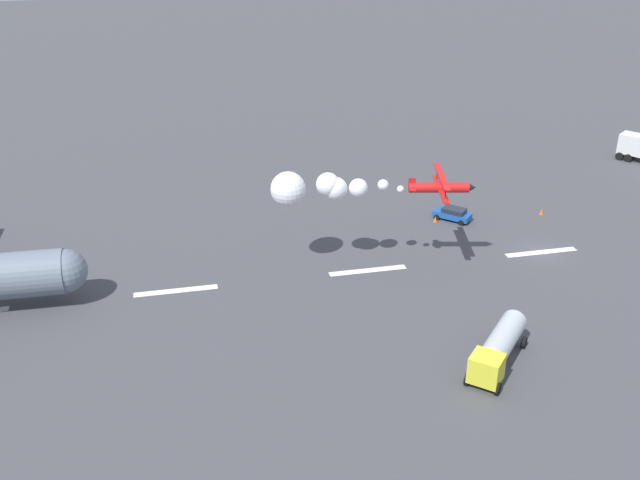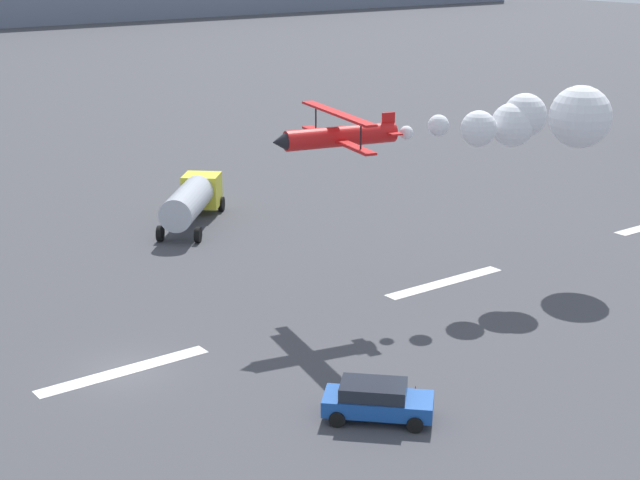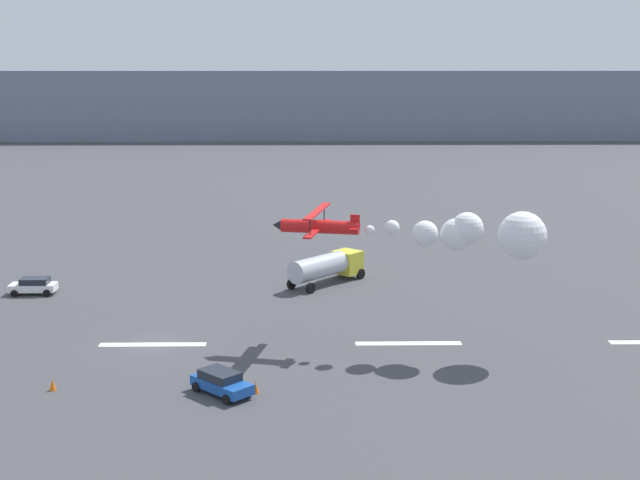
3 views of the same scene
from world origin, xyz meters
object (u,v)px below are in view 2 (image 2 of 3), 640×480
(traffic_cone_far, at_px, (415,394))
(followme_car_yellow, at_px, (377,400))
(stunt_biplane_red, at_px, (530,120))
(fuel_tanker_truck, at_px, (192,200))

(traffic_cone_far, bearing_deg, followme_car_yellow, -176.19)
(stunt_biplane_red, bearing_deg, traffic_cone_far, -151.54)
(stunt_biplane_red, relative_size, traffic_cone_far, 26.21)
(traffic_cone_far, bearing_deg, fuel_tanker_truck, 79.43)
(stunt_biplane_red, distance_m, fuel_tanker_truck, 23.05)
(stunt_biplane_red, height_order, traffic_cone_far, stunt_biplane_red)
(fuel_tanker_truck, distance_m, traffic_cone_far, 28.29)
(stunt_biplane_red, relative_size, followme_car_yellow, 4.55)
(stunt_biplane_red, height_order, followme_car_yellow, stunt_biplane_red)
(followme_car_yellow, bearing_deg, traffic_cone_far, 3.81)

